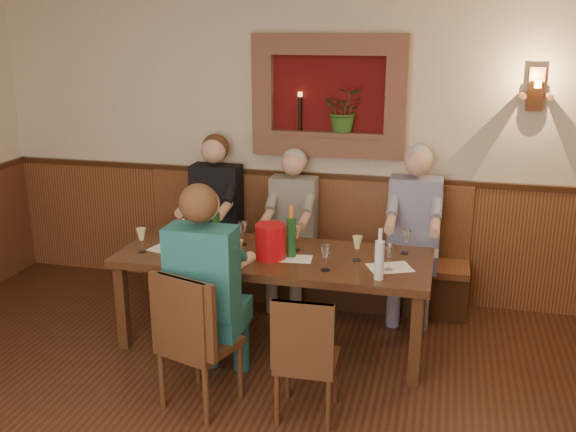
{
  "coord_description": "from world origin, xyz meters",
  "views": [
    {
      "loc": [
        1.24,
        -2.64,
        2.44
      ],
      "look_at": [
        0.1,
        1.9,
        1.05
      ],
      "focal_mm": 40.0,
      "sensor_mm": 36.0,
      "label": 1
    }
  ],
  "objects_px": {
    "wine_bottle_green_a": "(291,236)",
    "wine_bottle_green_b": "(216,228)",
    "chair_near_right": "(307,381)",
    "bench": "(301,263)",
    "spittoon_bucket": "(270,241)",
    "person_bench_right": "(412,246)",
    "water_bottle": "(379,259)",
    "dining_table": "(274,263)",
    "person_bench_mid": "(291,240)",
    "person_bench_left": "(214,230)",
    "person_chair_front": "(209,307)",
    "chair_near_left": "(199,367)"
  },
  "relations": [
    {
      "from": "chair_near_left",
      "to": "bench",
      "type": "bearing_deg",
      "value": 100.18
    },
    {
      "from": "spittoon_bucket",
      "to": "chair_near_right",
      "type": "bearing_deg",
      "value": -60.62
    },
    {
      "from": "wine_bottle_green_a",
      "to": "wine_bottle_green_b",
      "type": "distance_m",
      "value": 0.65
    },
    {
      "from": "dining_table",
      "to": "person_bench_mid",
      "type": "bearing_deg",
      "value": 94.52
    },
    {
      "from": "chair_near_right",
      "to": "wine_bottle_green_b",
      "type": "relative_size",
      "value": 2.35
    },
    {
      "from": "chair_near_right",
      "to": "chair_near_left",
      "type": "bearing_deg",
      "value": -178.06
    },
    {
      "from": "bench",
      "to": "person_bench_left",
      "type": "height_order",
      "value": "person_bench_left"
    },
    {
      "from": "chair_near_right",
      "to": "person_chair_front",
      "type": "height_order",
      "value": "person_chair_front"
    },
    {
      "from": "chair_near_right",
      "to": "bench",
      "type": "bearing_deg",
      "value": 101.94
    },
    {
      "from": "chair_near_left",
      "to": "person_chair_front",
      "type": "relative_size",
      "value": 0.65
    },
    {
      "from": "dining_table",
      "to": "person_bench_right",
      "type": "distance_m",
      "value": 1.31
    },
    {
      "from": "person_bench_left",
      "to": "person_chair_front",
      "type": "distance_m",
      "value": 1.71
    },
    {
      "from": "person_bench_mid",
      "to": "person_bench_left",
      "type": "bearing_deg",
      "value": -179.77
    },
    {
      "from": "person_chair_front",
      "to": "chair_near_left",
      "type": "bearing_deg",
      "value": -91.75
    },
    {
      "from": "person_chair_front",
      "to": "water_bottle",
      "type": "xyz_separation_m",
      "value": [
        1.08,
        0.47,
        0.27
      ]
    },
    {
      "from": "bench",
      "to": "person_bench_left",
      "type": "xyz_separation_m",
      "value": [
        -0.8,
        -0.11,
        0.3
      ]
    },
    {
      "from": "chair_near_right",
      "to": "person_chair_front",
      "type": "relative_size",
      "value": 0.58
    },
    {
      "from": "bench",
      "to": "chair_near_right",
      "type": "relative_size",
      "value": 3.46
    },
    {
      "from": "chair_near_left",
      "to": "person_bench_left",
      "type": "xyz_separation_m",
      "value": [
        -0.56,
        1.81,
        0.34
      ]
    },
    {
      "from": "wine_bottle_green_a",
      "to": "person_bench_right",
      "type": "bearing_deg",
      "value": 44.64
    },
    {
      "from": "dining_table",
      "to": "person_bench_left",
      "type": "bearing_deg",
      "value": 133.95
    },
    {
      "from": "person_chair_front",
      "to": "spittoon_bucket",
      "type": "distance_m",
      "value": 0.77
    },
    {
      "from": "chair_near_left",
      "to": "person_bench_left",
      "type": "distance_m",
      "value": 1.92
    },
    {
      "from": "chair_near_right",
      "to": "spittoon_bucket",
      "type": "bearing_deg",
      "value": 117.22
    },
    {
      "from": "person_bench_right",
      "to": "person_chair_front",
      "type": "xyz_separation_m",
      "value": [
        -1.25,
        -1.61,
        0.01
      ]
    },
    {
      "from": "bench",
      "to": "person_bench_mid",
      "type": "bearing_deg",
      "value": -122.24
    },
    {
      "from": "wine_bottle_green_a",
      "to": "water_bottle",
      "type": "relative_size",
      "value": 1.09
    },
    {
      "from": "person_bench_left",
      "to": "spittoon_bucket",
      "type": "relative_size",
      "value": 5.7
    },
    {
      "from": "chair_near_left",
      "to": "wine_bottle_green_b",
      "type": "relative_size",
      "value": 2.64
    },
    {
      "from": "wine_bottle_green_b",
      "to": "wine_bottle_green_a",
      "type": "bearing_deg",
      "value": -8.18
    },
    {
      "from": "spittoon_bucket",
      "to": "wine_bottle_green_b",
      "type": "bearing_deg",
      "value": 162.19
    },
    {
      "from": "water_bottle",
      "to": "chair_near_right",
      "type": "bearing_deg",
      "value": -121.23
    },
    {
      "from": "bench",
      "to": "person_chair_front",
      "type": "bearing_deg",
      "value": -98.04
    },
    {
      "from": "wine_bottle_green_a",
      "to": "chair_near_right",
      "type": "bearing_deg",
      "value": -70.19
    },
    {
      "from": "wine_bottle_green_b",
      "to": "water_bottle",
      "type": "height_order",
      "value": "wine_bottle_green_b"
    },
    {
      "from": "person_bench_mid",
      "to": "person_chair_front",
      "type": "relative_size",
      "value": 0.94
    },
    {
      "from": "dining_table",
      "to": "person_bench_mid",
      "type": "relative_size",
      "value": 1.71
    },
    {
      "from": "person_bench_right",
      "to": "water_bottle",
      "type": "height_order",
      "value": "person_bench_right"
    },
    {
      "from": "person_chair_front",
      "to": "wine_bottle_green_b",
      "type": "relative_size",
      "value": 4.08
    },
    {
      "from": "chair_near_left",
      "to": "chair_near_right",
      "type": "bearing_deg",
      "value": 21.68
    },
    {
      "from": "person_bench_right",
      "to": "person_chair_front",
      "type": "bearing_deg",
      "value": -127.87
    },
    {
      "from": "bench",
      "to": "person_bench_right",
      "type": "distance_m",
      "value": 1.06
    },
    {
      "from": "chair_near_left",
      "to": "person_bench_right",
      "type": "bearing_deg",
      "value": 72.76
    },
    {
      "from": "chair_near_right",
      "to": "spittoon_bucket",
      "type": "distance_m",
      "value": 1.15
    },
    {
      "from": "person_bench_mid",
      "to": "dining_table",
      "type": "bearing_deg",
      "value": -85.48
    },
    {
      "from": "chair_near_left",
      "to": "spittoon_bucket",
      "type": "relative_size",
      "value": 3.68
    },
    {
      "from": "spittoon_bucket",
      "to": "wine_bottle_green_b",
      "type": "relative_size",
      "value": 0.72
    },
    {
      "from": "person_bench_right",
      "to": "bench",
      "type": "bearing_deg",
      "value": 173.92
    },
    {
      "from": "dining_table",
      "to": "person_bench_left",
      "type": "xyz_separation_m",
      "value": [
        -0.8,
        0.84,
        -0.05
      ]
    },
    {
      "from": "bench",
      "to": "wine_bottle_green_a",
      "type": "xyz_separation_m",
      "value": [
        0.14,
        -0.96,
        0.59
      ]
    }
  ]
}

